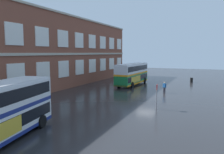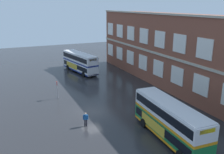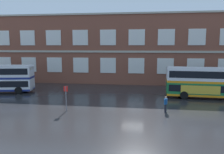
{
  "view_description": "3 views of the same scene",
  "coord_description": "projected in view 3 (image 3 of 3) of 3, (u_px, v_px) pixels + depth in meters",
  "views": [
    {
      "loc": [
        -31.0,
        -8.0,
        6.12
      ],
      "look_at": [
        -4.28,
        3.43,
        2.99
      ],
      "focal_mm": 36.16,
      "sensor_mm": 36.0,
      "label": 1
    },
    {
      "loc": [
        29.28,
        -10.18,
        13.92
      ],
      "look_at": [
        -0.86,
        3.41,
        4.29
      ],
      "focal_mm": 39.97,
      "sensor_mm": 36.0,
      "label": 2
    },
    {
      "loc": [
        0.86,
        -25.08,
        6.9
      ],
      "look_at": [
        -3.04,
        4.4,
        2.73
      ],
      "focal_mm": 35.45,
      "sensor_mm": 36.0,
      "label": 3
    }
  ],
  "objects": [
    {
      "name": "ground_plane",
      "position": [
        134.0,
        102.0,
        27.65
      ],
      "size": [
        120.0,
        120.0,
        0.0
      ],
      "primitive_type": "plane",
      "color": "#232326"
    },
    {
      "name": "brick_terminal_building",
      "position": [
        137.0,
        50.0,
        42.48
      ],
      "size": [
        55.21,
        8.19,
        12.65
      ],
      "color": "brown",
      "rests_on": "ground"
    },
    {
      "name": "double_decker_middle",
      "position": [
        209.0,
        82.0,
        29.29
      ],
      "size": [
        11.12,
        3.29,
        4.07
      ],
      "color": "#197038",
      "rests_on": "ground"
    },
    {
      "name": "waiting_passenger",
      "position": [
        166.0,
        103.0,
        23.17
      ],
      "size": [
        0.38,
        0.62,
        1.7
      ],
      "color": "black",
      "rests_on": "ground"
    },
    {
      "name": "bus_stand_flag",
      "position": [
        66.0,
        96.0,
        23.42
      ],
      "size": [
        0.44,
        0.1,
        2.7
      ],
      "color": "slate",
      "rests_on": "ground"
    }
  ]
}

